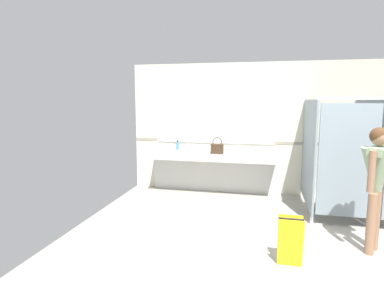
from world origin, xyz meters
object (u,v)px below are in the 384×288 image
at_px(handbag, 217,148).
at_px(soap_dispenser, 178,146).
at_px(person_standing, 377,175).
at_px(wet_floor_sign, 290,241).

bearing_deg(handbag, soap_dispenser, 159.96).
distance_m(person_standing, handbag, 2.90).
bearing_deg(wet_floor_sign, soap_dispenser, 127.19).
bearing_deg(wet_floor_sign, person_standing, 29.65).
bearing_deg(handbag, wet_floor_sign, -63.59).
height_order(handbag, wet_floor_sign, handbag).
bearing_deg(soap_dispenser, wet_floor_sign, -52.81).
relative_size(person_standing, handbag, 4.90).
bearing_deg(wet_floor_sign, handbag, 116.41).
bearing_deg(soap_dispenser, handbag, -20.04).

